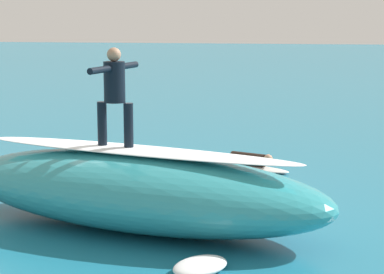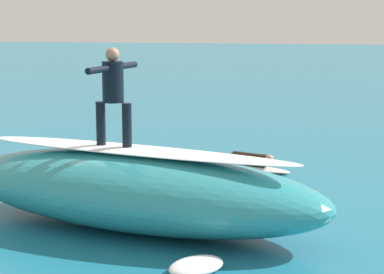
% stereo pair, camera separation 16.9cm
% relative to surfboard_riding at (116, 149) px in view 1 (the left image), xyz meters
% --- Properties ---
extents(ground_plane, '(120.00, 120.00, 0.00)m').
position_rel_surfboard_riding_xyz_m(ground_plane, '(0.31, -2.01, -1.27)').
color(ground_plane, teal).
extents(wave_crest, '(6.91, 4.00, 1.23)m').
position_rel_surfboard_riding_xyz_m(wave_crest, '(-0.38, 0.11, -0.65)').
color(wave_crest, teal).
rests_on(wave_crest, ground_plane).
extents(wave_foam_lip, '(5.56, 2.31, 0.08)m').
position_rel_surfboard_riding_xyz_m(wave_foam_lip, '(-0.38, 0.11, 0.01)').
color(wave_foam_lip, white).
rests_on(wave_foam_lip, wave_crest).
extents(surfboard_riding, '(2.02, 0.97, 0.07)m').
position_rel_surfboard_riding_xyz_m(surfboard_riding, '(0.00, 0.00, 0.00)').
color(surfboard_riding, '#EAE5C6').
rests_on(surfboard_riding, wave_crest).
extents(surfer_riding, '(0.62, 1.49, 1.59)m').
position_rel_surfboard_riding_xyz_m(surfer_riding, '(0.00, -0.00, 0.96)').
color(surfer_riding, black).
rests_on(surfer_riding, surfboard_riding).
extents(surfboard_paddling, '(1.99, 1.21, 0.10)m').
position_rel_surfboard_riding_xyz_m(surfboard_paddling, '(-1.84, -4.44, -1.22)').
color(surfboard_paddling, silver).
rests_on(surfboard_paddling, ground_plane).
extents(surfer_paddling, '(1.57, 0.82, 0.29)m').
position_rel_surfboard_riding_xyz_m(surfer_paddling, '(-1.73, -4.49, -1.04)').
color(surfer_paddling, black).
rests_on(surfer_paddling, surfboard_paddling).
extents(foam_patch_mid, '(0.89, 0.81, 0.14)m').
position_rel_surfboard_riding_xyz_m(foam_patch_mid, '(-2.79, -1.32, -1.20)').
color(foam_patch_mid, white).
rests_on(foam_patch_mid, ground_plane).
extents(foam_patch_far, '(0.98, 1.06, 0.18)m').
position_rel_surfboard_riding_xyz_m(foam_patch_far, '(-1.65, 1.99, -1.18)').
color(foam_patch_far, white).
rests_on(foam_patch_far, ground_plane).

